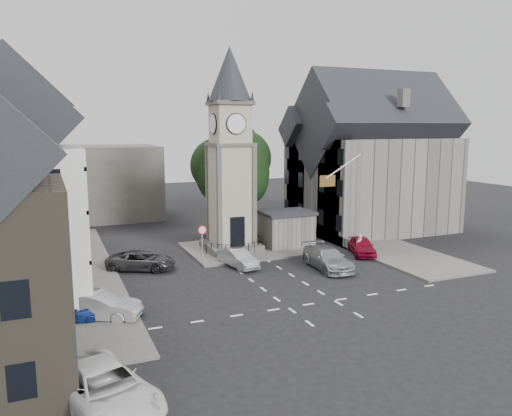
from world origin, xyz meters
name	(u,v)px	position (x,y,z in m)	size (l,w,h in m)	color
ground	(272,278)	(0.00, 0.00, 0.00)	(120.00, 120.00, 0.00)	black
pavement_west	(70,274)	(-12.50, 6.00, 0.07)	(6.00, 30.00, 0.14)	#595651
pavement_east	(355,238)	(12.00, 8.00, 0.07)	(6.00, 26.00, 0.14)	#595651
central_island	(248,248)	(1.50, 8.00, 0.08)	(10.00, 8.00, 0.16)	#595651
road_markings	(311,304)	(0.00, -5.50, 0.01)	(20.00, 8.00, 0.01)	silver
clock_tower	(230,152)	(0.00, 7.99, 8.12)	(4.86, 4.86, 16.25)	#4C4944
stone_shelter	(286,229)	(4.80, 7.50, 1.55)	(4.30, 3.30, 3.08)	#5A5753
town_tree	(232,161)	(2.00, 13.00, 6.97)	(7.20, 7.20, 10.80)	black
warning_sign_post	(202,236)	(-3.20, 5.43, 2.03)	(0.70, 0.19, 2.85)	black
terrace_pink	(21,170)	(-15.50, 16.00, 6.58)	(8.10, 7.60, 12.80)	pink
terrace_cream	(16,179)	(-15.50, 8.00, 6.58)	(8.10, 7.60, 12.80)	#F4E7CC
terrace_tudor	(10,200)	(-15.50, 0.00, 6.19)	(8.10, 7.60, 12.00)	silver
backdrop_west	(63,184)	(-12.00, 28.00, 4.00)	(20.00, 10.00, 8.00)	#4C4944
east_building	(370,166)	(15.59, 11.00, 6.26)	(14.40, 11.40, 12.60)	#5A5753
east_boundary_wall	(317,232)	(9.20, 10.00, 0.45)	(0.40, 16.00, 0.90)	#5A5753
flagpole	(343,166)	(8.00, 4.00, 7.00)	(3.68, 0.10, 2.74)	white
car_west_blue	(109,307)	(-10.98, -3.16, 0.62)	(1.46, 3.62, 1.23)	navy
car_west_silver	(98,306)	(-11.50, -3.14, 0.74)	(1.56, 4.47, 1.47)	#ACAFB5
car_west_grey	(141,261)	(-7.77, 5.35, 0.67)	(2.23, 4.83, 1.34)	#2C2C2E
car_island_silver	(238,258)	(-1.14, 3.33, 0.64)	(1.35, 3.88, 1.28)	#9DA1A6
car_island_east	(327,258)	(4.62, 0.50, 0.76)	(2.13, 5.24, 1.52)	#93969A
car_east_red	(362,246)	(9.21, 2.89, 0.71)	(1.68, 4.17, 1.42)	maroon
van_sw_white	(103,388)	(-12.18, -12.08, 0.80)	(2.66, 5.77, 1.60)	silver
pedestrian	(359,245)	(8.84, 2.68, 0.85)	(0.62, 0.41, 1.69)	beige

